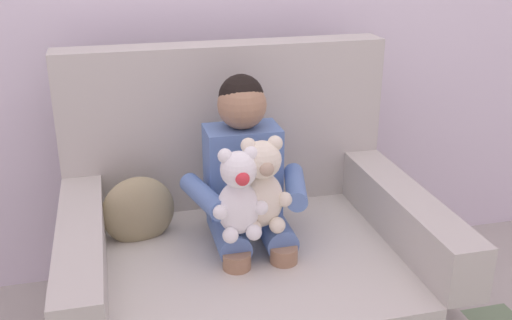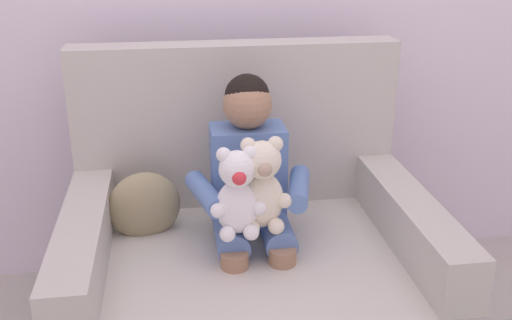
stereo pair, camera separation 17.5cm
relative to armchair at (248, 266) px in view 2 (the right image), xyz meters
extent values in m
cube|color=#BCB7AD|center=(0.00, -0.06, -0.16)|extent=(1.24, 0.97, 0.31)
cube|color=beige|center=(0.00, -0.13, 0.05)|extent=(0.96, 0.83, 0.12)
cube|color=#BCB7AD|center=(0.00, 0.36, 0.43)|extent=(1.24, 0.14, 0.64)
cube|color=#BCB7AD|center=(-0.55, -0.13, 0.20)|extent=(0.14, 0.83, 0.18)
cube|color=#BCB7AD|center=(0.55, -0.13, 0.20)|extent=(0.14, 0.83, 0.18)
cube|color=#597AB7|center=(0.01, 0.09, 0.33)|extent=(0.26, 0.16, 0.34)
sphere|color=#9E7556|center=(0.01, 0.09, 0.58)|extent=(0.17, 0.17, 0.17)
sphere|color=black|center=(0.01, 0.10, 0.61)|extent=(0.16, 0.16, 0.16)
cylinder|color=#597AB7|center=(-0.07, -0.04, 0.16)|extent=(0.11, 0.26, 0.11)
cylinder|color=#9E7556|center=(-0.07, -0.17, 0.01)|extent=(0.09, 0.09, 0.30)
cylinder|color=#597AB7|center=(0.09, -0.04, 0.16)|extent=(0.11, 0.26, 0.11)
cylinder|color=#9E7556|center=(0.09, -0.17, 0.01)|extent=(0.09, 0.09, 0.30)
cylinder|color=#597AB7|center=(-0.15, -0.03, 0.31)|extent=(0.13, 0.27, 0.07)
cylinder|color=#597AB7|center=(0.17, -0.03, 0.31)|extent=(0.13, 0.27, 0.07)
ellipsoid|color=white|center=(-0.05, -0.14, 0.31)|extent=(0.14, 0.12, 0.18)
sphere|color=white|center=(-0.05, -0.15, 0.45)|extent=(0.12, 0.12, 0.12)
sphere|color=#DB333D|center=(-0.05, -0.20, 0.44)|extent=(0.04, 0.04, 0.04)
sphere|color=white|center=(-0.09, -0.14, 0.49)|extent=(0.05, 0.05, 0.05)
sphere|color=white|center=(-0.12, -0.17, 0.32)|extent=(0.05, 0.05, 0.05)
sphere|color=white|center=(-0.09, -0.19, 0.24)|extent=(0.05, 0.05, 0.05)
sphere|color=white|center=(-0.01, -0.14, 0.49)|extent=(0.05, 0.05, 0.05)
sphere|color=white|center=(0.01, -0.17, 0.32)|extent=(0.05, 0.05, 0.05)
sphere|color=white|center=(-0.02, -0.19, 0.24)|extent=(0.05, 0.05, 0.05)
ellipsoid|color=silver|center=(0.03, -0.10, 0.31)|extent=(0.15, 0.12, 0.19)
sphere|color=silver|center=(0.03, -0.12, 0.46)|extent=(0.12, 0.12, 0.12)
sphere|color=tan|center=(0.03, -0.17, 0.45)|extent=(0.05, 0.05, 0.05)
sphere|color=silver|center=(-0.01, -0.11, 0.51)|extent=(0.05, 0.05, 0.05)
sphere|color=silver|center=(-0.04, -0.14, 0.32)|extent=(0.05, 0.05, 0.05)
sphere|color=silver|center=(-0.01, -0.16, 0.24)|extent=(0.05, 0.05, 0.05)
sphere|color=silver|center=(0.07, -0.11, 0.51)|extent=(0.05, 0.05, 0.05)
sphere|color=silver|center=(0.10, -0.14, 0.32)|extent=(0.05, 0.05, 0.05)
sphere|color=silver|center=(0.07, -0.16, 0.24)|extent=(0.05, 0.05, 0.05)
ellipsoid|color=#998C66|center=(-0.36, 0.12, 0.21)|extent=(0.28, 0.16, 0.26)
camera|label=1|loc=(-0.42, -1.83, 1.17)|focal=41.97mm
camera|label=2|loc=(-0.24, -1.86, 1.17)|focal=41.97mm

